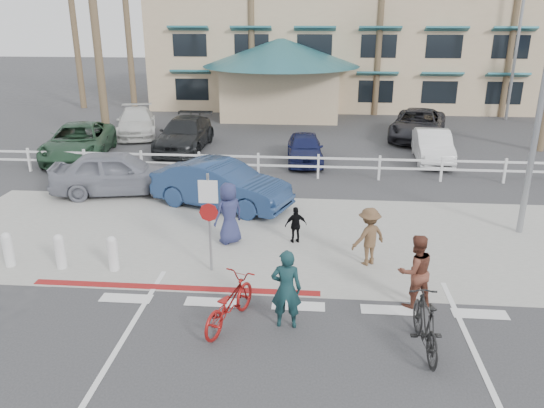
# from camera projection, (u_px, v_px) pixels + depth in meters

# --- Properties ---
(ground) EXTENTS (140.00, 140.00, 0.00)m
(ground) POSITION_uv_depth(u_px,v_px,m) (297.00, 321.00, 11.42)
(ground) COLOR #333335
(bike_path) EXTENTS (12.00, 16.00, 0.01)m
(bike_path) POSITION_uv_depth(u_px,v_px,m) (293.00, 381.00, 9.54)
(bike_path) COLOR #333335
(bike_path) RESTS_ON ground
(sidewalk_plaza) EXTENTS (22.00, 7.00, 0.01)m
(sidewalk_plaza) POSITION_uv_depth(u_px,v_px,m) (303.00, 238.00, 15.63)
(sidewalk_plaza) COLOR gray
(sidewalk_plaza) RESTS_ON ground
(cross_street) EXTENTS (40.00, 5.00, 0.01)m
(cross_street) POSITION_uv_depth(u_px,v_px,m) (307.00, 194.00, 19.38)
(cross_street) COLOR #333335
(cross_street) RESTS_ON ground
(parking_lot) EXTENTS (50.00, 16.00, 0.01)m
(parking_lot) POSITION_uv_depth(u_px,v_px,m) (311.00, 137.00, 28.28)
(parking_lot) COLOR #333335
(parking_lot) RESTS_ON ground
(curb_red) EXTENTS (7.00, 0.25, 0.02)m
(curb_red) POSITION_uv_depth(u_px,v_px,m) (175.00, 288.00, 12.78)
(curb_red) COLOR maroon
(curb_red) RESTS_ON ground
(rail_fence) EXTENTS (29.40, 0.16, 1.00)m
(rail_fence) POSITION_uv_depth(u_px,v_px,m) (321.00, 167.00, 21.05)
(rail_fence) COLOR silver
(rail_fence) RESTS_ON ground
(building) EXTENTS (28.00, 16.00, 11.30)m
(building) POSITION_uv_depth(u_px,v_px,m) (343.00, 22.00, 38.39)
(building) COLOR #CFB48E
(building) RESTS_ON ground
(sign_post) EXTENTS (0.50, 0.10, 2.90)m
(sign_post) POSITION_uv_depth(u_px,v_px,m) (209.00, 218.00, 13.17)
(sign_post) COLOR gray
(sign_post) RESTS_ON ground
(bollard_0) EXTENTS (0.26, 0.26, 0.95)m
(bollard_0) POSITION_uv_depth(u_px,v_px,m) (113.00, 253.00, 13.52)
(bollard_0) COLOR silver
(bollard_0) RESTS_ON ground
(bollard_1) EXTENTS (0.26, 0.26, 0.95)m
(bollard_1) POSITION_uv_depth(u_px,v_px,m) (60.00, 251.00, 13.63)
(bollard_1) COLOR silver
(bollard_1) RESTS_ON ground
(bollard_2) EXTENTS (0.26, 0.26, 0.95)m
(bollard_2) POSITION_uv_depth(u_px,v_px,m) (8.00, 249.00, 13.74)
(bollard_2) COLOR silver
(bollard_2) RESTS_ON ground
(streetlight_1) EXTENTS (0.60, 2.00, 9.50)m
(streetlight_1) POSITION_uv_depth(u_px,v_px,m) (518.00, 40.00, 31.33)
(streetlight_1) COLOR gray
(streetlight_1) RESTS_ON ground
(palm_1) EXTENTS (4.00, 4.00, 13.00)m
(palm_1) POSITION_uv_depth(u_px,v_px,m) (126.00, 9.00, 33.60)
(palm_1) COLOR #205429
(palm_1) RESTS_ON ground
(palm_3) EXTENTS (4.00, 4.00, 14.00)m
(palm_3) POSITION_uv_depth(u_px,v_px,m) (251.00, 0.00, 32.79)
(palm_3) COLOR #205429
(palm_3) RESTS_ON ground
(palm_5) EXTENTS (4.00, 4.00, 13.00)m
(palm_5) POSITION_uv_depth(u_px,v_px,m) (381.00, 9.00, 32.31)
(palm_5) COLOR #205429
(palm_5) RESTS_ON ground
(palm_7) EXTENTS (4.00, 4.00, 14.00)m
(palm_7) POSITION_uv_depth(u_px,v_px,m) (518.00, 0.00, 31.50)
(palm_7) COLOR #205429
(palm_7) RESTS_ON ground
(palm_10) EXTENTS (4.00, 4.00, 12.00)m
(palm_10) POSITION_uv_depth(u_px,v_px,m) (94.00, 19.00, 24.24)
(palm_10) COLOR #205429
(palm_10) RESTS_ON ground
(bike_red) EXTENTS (1.31, 2.07, 1.03)m
(bike_red) POSITION_uv_depth(u_px,v_px,m) (229.00, 303.00, 11.13)
(bike_red) COLOR maroon
(bike_red) RESTS_ON ground
(rider_red) EXTENTS (0.64, 0.42, 1.76)m
(rider_red) POSITION_uv_depth(u_px,v_px,m) (286.00, 289.00, 10.95)
(rider_red) COLOR #123034
(rider_red) RESTS_ON ground
(bike_black) EXTENTS (0.64, 1.94, 1.15)m
(bike_black) POSITION_uv_depth(u_px,v_px,m) (426.00, 324.00, 10.27)
(bike_black) COLOR black
(bike_black) RESTS_ON ground
(rider_black) EXTENTS (1.01, 0.90, 1.72)m
(rider_black) POSITION_uv_depth(u_px,v_px,m) (415.00, 271.00, 11.75)
(rider_black) COLOR brown
(rider_black) RESTS_ON ground
(pedestrian_a) EXTENTS (1.16, 1.05, 1.57)m
(pedestrian_a) POSITION_uv_depth(u_px,v_px,m) (369.00, 237.00, 13.76)
(pedestrian_a) COLOR brown
(pedestrian_a) RESTS_ON ground
(pedestrian_child) EXTENTS (0.69, 0.43, 1.09)m
(pedestrian_child) POSITION_uv_depth(u_px,v_px,m) (296.00, 225.00, 15.14)
(pedestrian_child) COLOR black
(pedestrian_child) RESTS_ON ground
(pedestrian_b) EXTENTS (1.04, 1.01, 1.80)m
(pedestrian_b) POSITION_uv_depth(u_px,v_px,m) (229.00, 213.00, 15.02)
(pedestrian_b) COLOR navy
(pedestrian_b) RESTS_ON ground
(car_white_sedan) EXTENTS (5.05, 3.24, 1.57)m
(car_white_sedan) POSITION_uv_depth(u_px,v_px,m) (221.00, 185.00, 17.90)
(car_white_sedan) COLOR navy
(car_white_sedan) RESTS_ON ground
(car_red_compact) EXTENTS (4.97, 2.80, 1.60)m
(car_red_compact) POSITION_uv_depth(u_px,v_px,m) (118.00, 172.00, 19.23)
(car_red_compact) COLOR gray
(car_red_compact) RESTS_ON ground
(lot_car_0) EXTENTS (3.66, 6.00, 1.55)m
(lot_car_0) POSITION_uv_depth(u_px,v_px,m) (79.00, 142.00, 23.92)
(lot_car_0) COLOR #24452E
(lot_car_0) RESTS_ON ground
(lot_car_1) EXTENTS (2.17, 5.22, 1.51)m
(lot_car_1) POSITION_uv_depth(u_px,v_px,m) (185.00, 134.00, 25.50)
(lot_car_1) COLOR black
(lot_car_1) RESTS_ON ground
(lot_car_2) EXTENTS (1.77, 3.89, 1.29)m
(lot_car_2) POSITION_uv_depth(u_px,v_px,m) (305.00, 148.00, 23.34)
(lot_car_2) COLOR #141A47
(lot_car_2) RESTS_ON ground
(lot_car_3) EXTENTS (1.69, 4.23, 1.37)m
(lot_car_3) POSITION_uv_depth(u_px,v_px,m) (433.00, 146.00, 23.51)
(lot_car_3) COLOR white
(lot_car_3) RESTS_ON ground
(lot_car_4) EXTENTS (3.28, 5.23, 1.41)m
(lot_car_4) POSITION_uv_depth(u_px,v_px,m) (136.00, 122.00, 28.55)
(lot_car_4) COLOR silver
(lot_car_4) RESTS_ON ground
(lot_car_5) EXTENTS (3.88, 5.94, 1.52)m
(lot_car_5) POSITION_uv_depth(u_px,v_px,m) (418.00, 125.00, 27.68)
(lot_car_5) COLOR black
(lot_car_5) RESTS_ON ground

